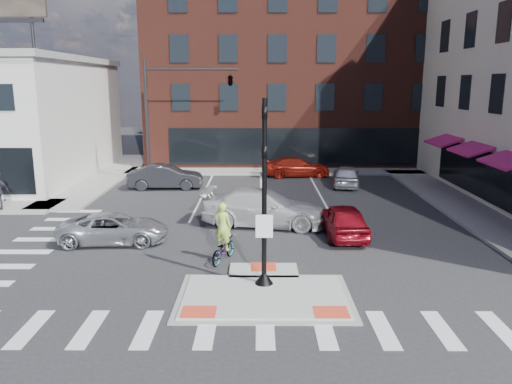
{
  "coord_description": "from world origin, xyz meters",
  "views": [
    {
      "loc": [
        -0.19,
        -14.92,
        6.55
      ],
      "look_at": [
        -0.29,
        5.82,
        2.0
      ],
      "focal_mm": 35.0,
      "sensor_mm": 36.0,
      "label": 1
    }
  ],
  "objects_px": {
    "white_pickup": "(264,208)",
    "pedestrian_a": "(1,186)",
    "bg_car_silver": "(346,176)",
    "bg_car_red": "(296,167)",
    "silver_suv": "(114,228)",
    "cyclist": "(223,242)",
    "bg_car_dark": "(166,177)",
    "red_sedan": "(343,220)"
  },
  "relations": [
    {
      "from": "cyclist",
      "to": "silver_suv",
      "type": "bearing_deg",
      "value": -3.85
    },
    {
      "from": "cyclist",
      "to": "bg_car_dark",
      "type": "bearing_deg",
      "value": -49.7
    },
    {
      "from": "white_pickup",
      "to": "pedestrian_a",
      "type": "bearing_deg",
      "value": 82.47
    },
    {
      "from": "white_pickup",
      "to": "bg_car_red",
      "type": "xyz_separation_m",
      "value": [
        2.43,
        12.52,
        -0.15
      ]
    },
    {
      "from": "pedestrian_a",
      "to": "bg_car_silver",
      "type": "bearing_deg",
      "value": 44.15
    },
    {
      "from": "bg_car_red",
      "to": "silver_suv",
      "type": "bearing_deg",
      "value": 143.98
    },
    {
      "from": "bg_car_red",
      "to": "cyclist",
      "type": "height_order",
      "value": "cyclist"
    },
    {
      "from": "white_pickup",
      "to": "bg_car_dark",
      "type": "distance_m",
      "value": 10.3
    },
    {
      "from": "white_pickup",
      "to": "bg_car_dark",
      "type": "xyz_separation_m",
      "value": [
        -6.12,
        8.28,
        -0.08
      ]
    },
    {
      "from": "white_pickup",
      "to": "cyclist",
      "type": "distance_m",
      "value": 5.09
    },
    {
      "from": "red_sedan",
      "to": "white_pickup",
      "type": "distance_m",
      "value": 3.79
    },
    {
      "from": "silver_suv",
      "to": "pedestrian_a",
      "type": "bearing_deg",
      "value": 46.04
    },
    {
      "from": "bg_car_red",
      "to": "cyclist",
      "type": "distance_m",
      "value": 17.81
    },
    {
      "from": "bg_car_red",
      "to": "bg_car_silver",
      "type": "bearing_deg",
      "value": -145.85
    },
    {
      "from": "cyclist",
      "to": "bg_car_silver",
      "type": "bearing_deg",
      "value": -95.45
    },
    {
      "from": "white_pickup",
      "to": "cyclist",
      "type": "xyz_separation_m",
      "value": [
        -1.59,
        -4.84,
        -0.08
      ]
    },
    {
      "from": "bg_car_silver",
      "to": "bg_car_red",
      "type": "height_order",
      "value": "same"
    },
    {
      "from": "white_pickup",
      "to": "bg_car_silver",
      "type": "height_order",
      "value": "white_pickup"
    },
    {
      "from": "bg_car_silver",
      "to": "pedestrian_a",
      "type": "relative_size",
      "value": 2.48
    },
    {
      "from": "silver_suv",
      "to": "pedestrian_a",
      "type": "height_order",
      "value": "pedestrian_a"
    },
    {
      "from": "pedestrian_a",
      "to": "cyclist",
      "type": "bearing_deg",
      "value": -4.46
    },
    {
      "from": "white_pickup",
      "to": "bg_car_silver",
      "type": "xyz_separation_m",
      "value": [
        5.38,
        9.03,
        -0.15
      ]
    },
    {
      "from": "red_sedan",
      "to": "bg_car_red",
      "type": "xyz_separation_m",
      "value": [
        -0.98,
        14.16,
        -0.03
      ]
    },
    {
      "from": "red_sedan",
      "to": "white_pickup",
      "type": "xyz_separation_m",
      "value": [
        -3.41,
        1.64,
        0.12
      ]
    },
    {
      "from": "white_pickup",
      "to": "bg_car_red",
      "type": "bearing_deg",
      "value": -1.8
    },
    {
      "from": "white_pickup",
      "to": "bg_car_dark",
      "type": "height_order",
      "value": "white_pickup"
    },
    {
      "from": "cyclist",
      "to": "pedestrian_a",
      "type": "relative_size",
      "value": 1.39
    },
    {
      "from": "silver_suv",
      "to": "white_pickup",
      "type": "distance_m",
      "value": 6.82
    },
    {
      "from": "bg_car_dark",
      "to": "pedestrian_a",
      "type": "relative_size",
      "value": 2.83
    },
    {
      "from": "silver_suv",
      "to": "bg_car_silver",
      "type": "distance_m",
      "value": 16.5
    },
    {
      "from": "silver_suv",
      "to": "cyclist",
      "type": "distance_m",
      "value": 5.19
    },
    {
      "from": "bg_car_silver",
      "to": "red_sedan",
      "type": "bearing_deg",
      "value": 88.59
    },
    {
      "from": "bg_car_silver",
      "to": "bg_car_red",
      "type": "bearing_deg",
      "value": -40.67
    },
    {
      "from": "red_sedan",
      "to": "bg_car_silver",
      "type": "xyz_separation_m",
      "value": [
        1.97,
        10.67,
        -0.03
      ]
    },
    {
      "from": "white_pickup",
      "to": "bg_car_red",
      "type": "relative_size",
      "value": 1.22
    },
    {
      "from": "white_pickup",
      "to": "bg_car_silver",
      "type": "bearing_deg",
      "value": -21.63
    },
    {
      "from": "cyclist",
      "to": "pedestrian_a",
      "type": "bearing_deg",
      "value": -14.17
    },
    {
      "from": "white_pickup",
      "to": "silver_suv",
      "type": "bearing_deg",
      "value": 121.94
    },
    {
      "from": "cyclist",
      "to": "pedestrian_a",
      "type": "height_order",
      "value": "cyclist"
    },
    {
      "from": "bg_car_silver",
      "to": "cyclist",
      "type": "bearing_deg",
      "value": 72.37
    },
    {
      "from": "bg_car_dark",
      "to": "bg_car_silver",
      "type": "xyz_separation_m",
      "value": [
        11.51,
        0.75,
        -0.07
      ]
    },
    {
      "from": "white_pickup",
      "to": "pedestrian_a",
      "type": "distance_m",
      "value": 15.17
    }
  ]
}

